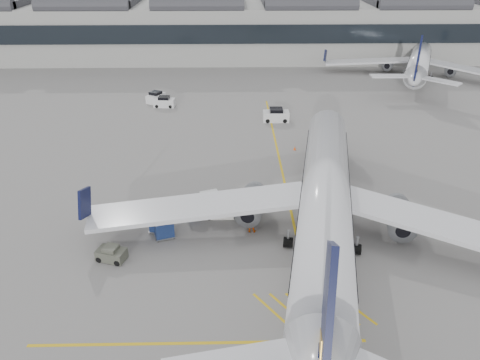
{
  "coord_description": "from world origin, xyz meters",
  "views": [
    {
      "loc": [
        4.33,
        -32.04,
        23.47
      ],
      "look_at": [
        5.07,
        5.2,
        4.0
      ],
      "focal_mm": 35.0,
      "sensor_mm": 36.0,
      "label": 1
    }
  ],
  "objects_px": {
    "belt_loader": "(221,212)",
    "baggage_cart_a": "(194,208)",
    "airliner_main": "(325,202)",
    "pushback_tug": "(111,254)",
    "ramp_agent_b": "(251,222)",
    "ramp_agent_a": "(218,206)"
  },
  "relations": [
    {
      "from": "ramp_agent_b",
      "to": "airliner_main",
      "type": "bearing_deg",
      "value": 175.2
    },
    {
      "from": "belt_loader",
      "to": "pushback_tug",
      "type": "xyz_separation_m",
      "value": [
        -8.84,
        -6.5,
        0.08
      ]
    },
    {
      "from": "airliner_main",
      "to": "ramp_agent_b",
      "type": "relative_size",
      "value": 23.08
    },
    {
      "from": "airliner_main",
      "to": "baggage_cart_a",
      "type": "bearing_deg",
      "value": 173.54
    },
    {
      "from": "belt_loader",
      "to": "baggage_cart_a",
      "type": "relative_size",
      "value": 2.21
    },
    {
      "from": "belt_loader",
      "to": "ramp_agent_a",
      "type": "distance_m",
      "value": 0.69
    },
    {
      "from": "ramp_agent_a",
      "to": "pushback_tug",
      "type": "xyz_separation_m",
      "value": [
        -8.48,
        -6.88,
        -0.37
      ]
    },
    {
      "from": "baggage_cart_a",
      "to": "ramp_agent_b",
      "type": "relative_size",
      "value": 0.96
    },
    {
      "from": "belt_loader",
      "to": "baggage_cart_a",
      "type": "height_order",
      "value": "belt_loader"
    },
    {
      "from": "ramp_agent_b",
      "to": "ramp_agent_a",
      "type": "bearing_deg",
      "value": -40.87
    },
    {
      "from": "airliner_main",
      "to": "pushback_tug",
      "type": "xyz_separation_m",
      "value": [
        -17.73,
        -2.95,
        -2.92
      ]
    },
    {
      "from": "baggage_cart_a",
      "to": "pushback_tug",
      "type": "bearing_deg",
      "value": -113.23
    },
    {
      "from": "ramp_agent_b",
      "to": "pushback_tug",
      "type": "height_order",
      "value": "ramp_agent_b"
    },
    {
      "from": "baggage_cart_a",
      "to": "ramp_agent_a",
      "type": "bearing_deg",
      "value": 27.71
    },
    {
      "from": "belt_loader",
      "to": "ramp_agent_b",
      "type": "bearing_deg",
      "value": -44.68
    },
    {
      "from": "belt_loader",
      "to": "baggage_cart_a",
      "type": "distance_m",
      "value": 2.62
    },
    {
      "from": "baggage_cart_a",
      "to": "pushback_tug",
      "type": "height_order",
      "value": "baggage_cart_a"
    },
    {
      "from": "ramp_agent_a",
      "to": "pushback_tug",
      "type": "distance_m",
      "value": 10.93
    },
    {
      "from": "ramp_agent_b",
      "to": "belt_loader",
      "type": "bearing_deg",
      "value": -40.57
    },
    {
      "from": "airliner_main",
      "to": "baggage_cart_a",
      "type": "xyz_separation_m",
      "value": [
        -11.49,
        3.64,
        -2.64
      ]
    },
    {
      "from": "belt_loader",
      "to": "baggage_cart_a",
      "type": "bearing_deg",
      "value": 177.88
    },
    {
      "from": "airliner_main",
      "to": "belt_loader",
      "type": "distance_m",
      "value": 10.03
    }
  ]
}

